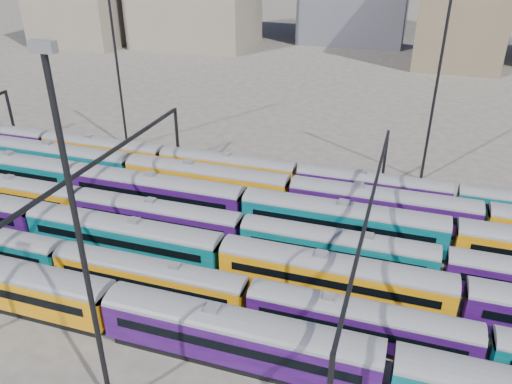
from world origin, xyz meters
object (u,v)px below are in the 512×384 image
(rake_0, at_px, (111,303))
(rake_2, at_px, (123,234))
(mast_2, at_px, (80,244))
(rake_1, at_px, (149,275))

(rake_0, relative_size, rake_2, 0.89)
(rake_2, bearing_deg, rake_0, -63.93)
(rake_2, relative_size, mast_2, 5.93)
(rake_1, distance_m, rake_2, 7.57)
(rake_0, xyz_separation_m, rake_1, (0.78, 5.00, -0.44))
(rake_0, distance_m, mast_2, 13.72)
(rake_2, distance_m, mast_2, 22.24)
(rake_1, xyz_separation_m, rake_2, (-5.67, 5.00, 0.35))
(rake_0, distance_m, rake_1, 5.08)
(rake_0, xyz_separation_m, mast_2, (4.12, -7.00, 11.06))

